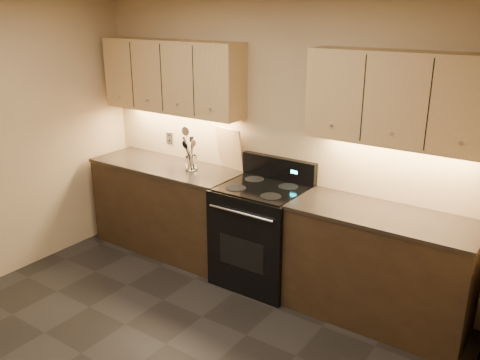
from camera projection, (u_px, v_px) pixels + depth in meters
name	position (u px, v px, depth m)	size (l,w,h in m)	color
wall_back	(274.00, 138.00, 4.68)	(4.00, 0.04, 2.60)	tan
wall_right	(444.00, 307.00, 2.05)	(0.04, 4.00, 2.60)	tan
counter_left	(168.00, 207.00, 5.31)	(1.62, 0.62, 0.93)	black
counter_right	(379.00, 267.00, 4.08)	(1.46, 0.62, 0.93)	black
stove	(262.00, 233.00, 4.66)	(0.76, 0.68, 1.14)	black
upper_cab_left	(172.00, 77.00, 5.00)	(1.60, 0.30, 0.70)	tan
upper_cab_right	(402.00, 99.00, 3.77)	(1.44, 0.30, 0.70)	tan
outlet_plate	(170.00, 138.00, 5.44)	(0.09, 0.01, 0.12)	#B2B5BA
utensil_crock	(191.00, 163.00, 4.97)	(0.15, 0.15, 0.15)	white
cutting_board	(230.00, 149.00, 4.96)	(0.33, 0.02, 0.42)	tan
wooden_spoon	(189.00, 153.00, 4.95)	(0.06, 0.06, 0.30)	tan
black_spoon	(193.00, 153.00, 4.96)	(0.06, 0.06, 0.30)	black
black_turner	(191.00, 153.00, 4.92)	(0.08, 0.08, 0.33)	black
steel_spatula	(194.00, 152.00, 4.92)	(0.08, 0.08, 0.35)	silver
steel_skimmer	(192.00, 150.00, 4.89)	(0.09, 0.09, 0.40)	silver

